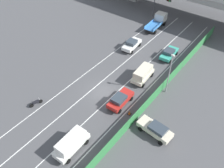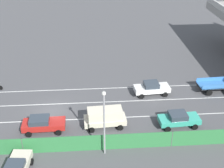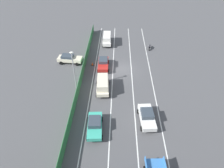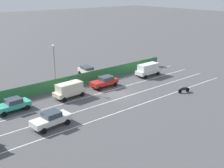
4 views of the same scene
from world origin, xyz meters
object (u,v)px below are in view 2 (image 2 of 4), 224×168
(car_sedan_red, at_px, (43,124))
(car_sedan_white, at_px, (152,88))
(street_lamp, at_px, (104,117))
(car_taxi_teal, at_px, (179,119))
(car_van_cream, at_px, (105,117))
(traffic_cone, at_px, (33,142))

(car_sedan_red, height_order, car_sedan_white, car_sedan_white)
(car_sedan_red, xyz_separation_m, car_sedan_white, (-6.55, 12.60, 0.00))
(car_sedan_red, height_order, street_lamp, street_lamp)
(car_taxi_teal, bearing_deg, car_sedan_red, -90.58)
(car_van_cream, relative_size, street_lamp, 0.67)
(car_sedan_red, xyz_separation_m, car_van_cream, (-0.34, 6.42, 0.29))
(car_van_cream, relative_size, traffic_cone, 7.14)
(car_sedan_white, bearing_deg, car_sedan_red, -62.52)
(car_taxi_teal, distance_m, car_van_cream, 7.81)
(car_taxi_teal, bearing_deg, car_sedan_white, -166.45)
(car_sedan_red, relative_size, car_van_cream, 0.98)
(car_taxi_teal, relative_size, street_lamp, 0.66)
(car_taxi_teal, distance_m, car_sedan_red, 14.22)
(street_lamp, bearing_deg, traffic_cone, -104.67)
(street_lamp, distance_m, traffic_cone, 8.09)
(street_lamp, bearing_deg, car_sedan_red, -122.33)
(car_sedan_red, relative_size, street_lamp, 0.66)
(car_van_cream, distance_m, street_lamp, 5.15)
(car_taxi_teal, bearing_deg, street_lamp, -64.98)
(street_lamp, height_order, traffic_cone, street_lamp)
(street_lamp, bearing_deg, car_van_cream, 176.50)
(car_sedan_red, height_order, car_van_cream, car_van_cream)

